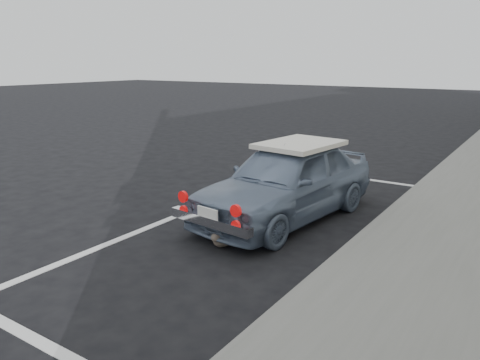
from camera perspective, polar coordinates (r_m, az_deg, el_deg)
name	(u,v)px	position (r m, az deg, el deg)	size (l,w,h in m)	color
ground	(66,306)	(4.99, -20.48, -14.23)	(80.00, 80.00, 0.00)	black
sidewalk	(460,305)	(5.02, 25.22, -13.62)	(2.80, 40.00, 0.15)	slate
pline_rear	(52,349)	(4.39, -21.93, -18.53)	(3.00, 0.12, 0.01)	silver
pline_front	(354,178)	(9.79, 13.74, 0.29)	(3.00, 0.12, 0.01)	silver
pline_side	(191,210)	(7.49, -5.99, -3.68)	(0.12, 7.00, 0.01)	silver
retro_coupe	(286,181)	(6.99, 5.65, -0.08)	(1.74, 3.51, 1.15)	slate
cat	(222,238)	(6.02, -2.19, -7.11)	(0.22, 0.46, 0.25)	#79675C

